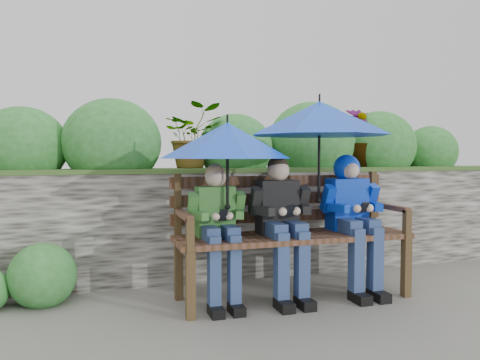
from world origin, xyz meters
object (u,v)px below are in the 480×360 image
object	(u,v)px
park_bench	(289,226)
umbrella_right	(319,118)
boy_middle	(282,218)
boy_right	(352,209)
umbrella_left	(227,140)
boy_left	(218,224)

from	to	relation	value
park_bench	umbrella_right	bearing A→B (deg)	-7.76
boy_middle	boy_right	distance (m)	0.64
park_bench	umbrella_left	size ratio (longest dim) A/B	1.87
boy_left	boy_middle	bearing A→B (deg)	-0.68
park_bench	umbrella_right	world-z (taller)	umbrella_right
park_bench	boy_right	world-z (taller)	boy_right
umbrella_left	boy_right	bearing A→B (deg)	1.61
boy_left	umbrella_right	world-z (taller)	umbrella_right
boy_left	umbrella_left	bearing A→B (deg)	-20.40
umbrella_left	park_bench	bearing A→B (deg)	10.98
boy_left	umbrella_left	xyz separation A→B (m)	(0.07, -0.03, 0.63)
boy_left	boy_middle	distance (m)	0.52
boy_left	boy_right	distance (m)	1.16
park_bench	umbrella_left	bearing A→B (deg)	-169.02
boy_left	umbrella_left	world-z (taller)	umbrella_left
park_bench	boy_left	bearing A→B (deg)	-172.45
boy_left	umbrella_right	distance (m)	1.20
boy_left	boy_right	bearing A→B (deg)	0.26
boy_middle	boy_right	size ratio (longest dim) A/B	0.99
umbrella_left	umbrella_right	world-z (taller)	umbrella_right
park_bench	boy_right	xyz separation A→B (m)	(0.53, -0.08, 0.13)
boy_right	umbrella_left	xyz separation A→B (m)	(-1.09, -0.03, 0.56)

